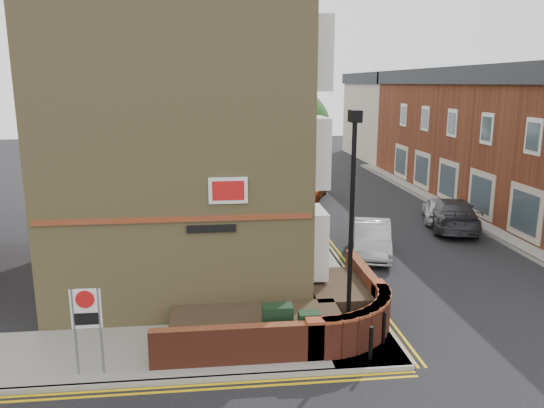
{
  "coord_description": "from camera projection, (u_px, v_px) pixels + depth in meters",
  "views": [
    {
      "loc": [
        -1.91,
        -11.66,
        7.06
      ],
      "look_at": [
        -0.14,
        4.0,
        3.46
      ],
      "focal_mm": 35.0,
      "sensor_mm": 36.0,
      "label": 1
    }
  ],
  "objects": [
    {
      "name": "pavement_main",
      "position": [
        286.0,
        215.0,
        28.78
      ],
      "size": [
        2.0,
        32.0,
        0.12
      ],
      "primitive_type": "cube",
      "color": "gray",
      "rests_on": "ground"
    },
    {
      "name": "silver_car_near",
      "position": [
        372.0,
        238.0,
        22.22
      ],
      "size": [
        2.58,
        4.49,
        1.4
      ],
      "primitive_type": "imported",
      "rotation": [
        0.0,
        0.0,
        -0.28
      ],
      "color": "#A0A3A7",
      "rests_on": "ground"
    },
    {
      "name": "bollard_near",
      "position": [
        371.0,
        343.0,
        13.55
      ],
      "size": [
        0.11,
        0.11,
        0.9
      ],
      "primitive_type": "cylinder",
      "color": "black",
      "rests_on": "pavement_corner"
    },
    {
      "name": "tree_near",
      "position": [
        293.0,
        133.0,
        25.85
      ],
      "size": [
        3.64,
        3.65,
        6.7
      ],
      "color": "#382B1E",
      "rests_on": "pavement_main"
    },
    {
      "name": "kerb_main_far",
      "position": [
        470.0,
        225.0,
        26.86
      ],
      "size": [
        0.15,
        40.0,
        0.12
      ],
      "primitive_type": "cube",
      "color": "gray",
      "rests_on": "ground"
    },
    {
      "name": "kerb_side",
      "position": [
        152.0,
        383.0,
        12.68
      ],
      "size": [
        13.0,
        0.15,
        0.12
      ],
      "primitive_type": "cube",
      "color": "gray",
      "rests_on": "ground"
    },
    {
      "name": "yellow_lines_main",
      "position": [
        309.0,
        215.0,
        28.93
      ],
      "size": [
        0.28,
        32.0,
        0.01
      ],
      "primitive_type": "cube",
      "color": "gold",
      "rests_on": "ground"
    },
    {
      "name": "yellow_lines_side",
      "position": [
        151.0,
        391.0,
        12.45
      ],
      "size": [
        13.0,
        0.28,
        0.01
      ],
      "primitive_type": "cube",
      "color": "gold",
      "rests_on": "ground"
    },
    {
      "name": "traffic_light_assembly",
      "position": [
        274.0,
        146.0,
        36.93
      ],
      "size": [
        0.2,
        0.16,
        4.2
      ],
      "color": "black",
      "rests_on": "pavement_main"
    },
    {
      "name": "grey_car_far",
      "position": [
        452.0,
        214.0,
        26.2
      ],
      "size": [
        3.58,
        5.65,
        1.52
      ],
      "primitive_type": "imported",
      "rotation": [
        0.0,
        0.0,
        2.84
      ],
      "color": "#2C2D31",
      "rests_on": "ground"
    },
    {
      "name": "pavement_far",
      "position": [
        507.0,
        223.0,
        27.08
      ],
      "size": [
        4.0,
        40.0,
        0.12
      ],
      "primitive_type": "cube",
      "color": "gray",
      "rests_on": "ground"
    },
    {
      "name": "garden_wall",
      "position": [
        283.0,
        330.0,
        15.5
      ],
      "size": [
        6.8,
        6.0,
        1.2
      ],
      "primitive_type": null,
      "color": "maroon",
      "rests_on": "ground"
    },
    {
      "name": "bollard_far",
      "position": [
        384.0,
        328.0,
        14.4
      ],
      "size": [
        0.11,
        0.11,
        0.9
      ],
      "primitive_type": "cylinder",
      "color": "black",
      "rests_on": "pavement_corner"
    },
    {
      "name": "tree_far",
      "position": [
        262.0,
        111.0,
        41.3
      ],
      "size": [
        3.81,
        3.81,
        7.0
      ],
      "color": "#382B1E",
      "rests_on": "pavement_main"
    },
    {
      "name": "ground",
      "position": [
        296.0,
        376.0,
        13.08
      ],
      "size": [
        120.0,
        120.0,
        0.0
      ],
      "primitive_type": "plane",
      "color": "black",
      "rests_on": "ground"
    },
    {
      "name": "corner_building",
      "position": [
        185.0,
        107.0,
        19.13
      ],
      "size": [
        8.95,
        10.4,
        13.6
      ],
      "color": "#94824F",
      "rests_on": "ground"
    },
    {
      "name": "lamppost",
      "position": [
        351.0,
        231.0,
        13.67
      ],
      "size": [
        0.25,
        0.5,
        6.3
      ],
      "color": "black",
      "rests_on": "pavement_corner"
    },
    {
      "name": "zone_sign",
      "position": [
        87.0,
        316.0,
        12.65
      ],
      "size": [
        0.72,
        0.07,
        2.2
      ],
      "color": "slate",
      "rests_on": "pavement_corner"
    },
    {
      "name": "pavement_corner",
      "position": [
        158.0,
        352.0,
        14.13
      ],
      "size": [
        13.0,
        3.0,
        0.12
      ],
      "primitive_type": "cube",
      "color": "gray",
      "rests_on": "ground"
    },
    {
      "name": "far_terrace",
      "position": [
        501.0,
        137.0,
        30.23
      ],
      "size": [
        5.4,
        30.4,
        8.0
      ],
      "color": "maroon",
      "rests_on": "ground"
    },
    {
      "name": "utility_cabinet_large",
      "position": [
        277.0,
        326.0,
        14.14
      ],
      "size": [
        0.8,
        0.45,
        1.2
      ],
      "primitive_type": "cube",
      "color": "black",
      "rests_on": "pavement_corner"
    },
    {
      "name": "kerb_main_near",
      "position": [
        305.0,
        215.0,
        28.89
      ],
      "size": [
        0.15,
        32.0,
        0.12
      ],
      "primitive_type": "cube",
      "color": "gray",
      "rests_on": "ground"
    },
    {
      "name": "tree_mid",
      "position": [
        274.0,
        113.0,
        33.49
      ],
      "size": [
        4.03,
        4.03,
        7.42
      ],
      "color": "#382B1E",
      "rests_on": "pavement_main"
    },
    {
      "name": "silver_car_far",
      "position": [
        439.0,
        209.0,
        27.55
      ],
      "size": [
        2.71,
        4.18,
        1.32
      ],
      "primitive_type": "imported",
      "rotation": [
        0.0,
        0.0,
        2.82
      ],
      "color": "#B3B5BB",
      "rests_on": "ground"
    },
    {
      "name": "utility_cabinet_small",
      "position": [
        309.0,
        332.0,
        13.95
      ],
      "size": [
        0.55,
        0.4,
        1.1
      ],
      "primitive_type": "cube",
      "color": "black",
      "rests_on": "pavement_corner"
    },
    {
      "name": "red_car_main",
      "position": [
        306.0,
        189.0,
        33.02
      ],
      "size": [
        3.59,
        5.01,
        1.27
      ],
      "primitive_type": "imported",
      "rotation": [
        0.0,
        0.0,
        -0.36
      ],
      "color": "#8A360F",
      "rests_on": "ground"
    },
    {
      "name": "far_terrace_cream",
      "position": [
        384.0,
        115.0,
        50.57
      ],
      "size": [
        5.4,
        12.4,
        8.0
      ],
      "color": "beige",
      "rests_on": "ground"
    }
  ]
}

